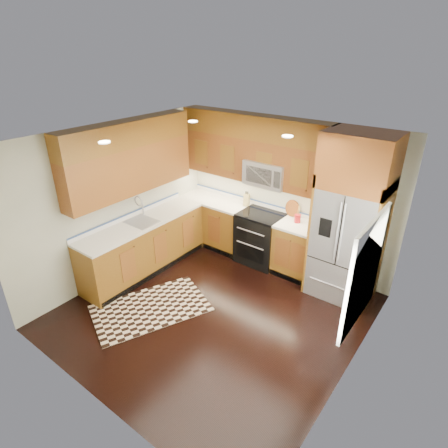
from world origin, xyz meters
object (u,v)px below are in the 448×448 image
Objects in this scene: refrigerator at (350,219)px; knife_block at (247,200)px; range at (260,238)px; rug at (151,308)px; utensil_crock at (298,217)px.

knife_block is at bearing 173.56° from refrigerator.
range is at bearing -23.01° from knife_block.
utensil_crock reaches higher than rug.
utensil_crock is (1.22, 2.28, 1.04)m from rug.
range reaches higher than rug.
knife_block is (-0.44, 0.19, 0.58)m from range.
range is 0.56× the size of rug.
range is at bearing 178.60° from refrigerator.
refrigerator is 3.29m from rug.
refrigerator is 0.95m from utensil_crock.
rug is at bearing -118.17° from utensil_crock.
knife_block is 0.92× the size of utensil_crock.
refrigerator is (1.55, -0.04, 0.83)m from range.
knife_block is at bearing 175.25° from utensil_crock.
rug is 2.79m from utensil_crock.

